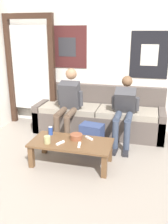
{
  "coord_description": "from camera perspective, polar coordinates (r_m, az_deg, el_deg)",
  "views": [
    {
      "loc": [
        0.65,
        -2.29,
        1.85
      ],
      "look_at": [
        -0.27,
        1.22,
        0.66
      ],
      "focal_mm": 40.0,
      "sensor_mm": 36.0,
      "label": 1
    }
  ],
  "objects": [
    {
      "name": "wall_back",
      "position": [
        4.8,
        6.87,
        11.21
      ],
      "size": [
        10.0,
        0.07,
        2.55
      ],
      "color": "white",
      "rests_on": "ground_plane"
    },
    {
      "name": "drink_can_blue",
      "position": [
        3.79,
        -7.65,
        -4.28
      ],
      "size": [
        0.07,
        0.07,
        0.12
      ],
      "color": "#28479E",
      "rests_on": "coffee_table"
    },
    {
      "name": "couch",
      "position": [
        4.7,
        3.43,
        -1.19
      ],
      "size": [
        2.37,
        0.74,
        0.85
      ],
      "color": "#564C47",
      "rests_on": "ground_plane"
    },
    {
      "name": "game_controller_near_left",
      "position": [
        3.63,
        1.14,
        -5.98
      ],
      "size": [
        0.14,
        0.11,
        0.03
      ],
      "color": "white",
      "rests_on": "coffee_table"
    },
    {
      "name": "game_controller_near_right",
      "position": [
        3.5,
        -5.42,
        -7.04
      ],
      "size": [
        0.09,
        0.14,
        0.03
      ],
      "color": "white",
      "rests_on": "coffee_table"
    },
    {
      "name": "person_seated_adult",
      "position": [
        4.34,
        -3.63,
        2.32
      ],
      "size": [
        0.47,
        0.85,
        1.22
      ],
      "color": "brown",
      "rests_on": "ground_plane"
    },
    {
      "name": "backpack",
      "position": [
        4.08,
        1.73,
        -5.72
      ],
      "size": [
        0.39,
        0.32,
        0.41
      ],
      "color": "navy",
      "rests_on": "ground_plane"
    },
    {
      "name": "coffee_table",
      "position": [
        3.58,
        -2.93,
        -7.64
      ],
      "size": [
        1.15,
        0.56,
        0.35
      ],
      "color": "brown",
      "rests_on": "ground_plane"
    },
    {
      "name": "door_frame",
      "position": [
        5.08,
        -12.09,
        10.43
      ],
      "size": [
        1.0,
        0.1,
        2.15
      ],
      "color": "#382319",
      "rests_on": "ground_plane"
    },
    {
      "name": "pillar_candle",
      "position": [
        3.51,
        -8.38,
        -6.29
      ],
      "size": [
        0.09,
        0.09,
        0.12
      ],
      "color": "tan",
      "rests_on": "coffee_table"
    },
    {
      "name": "ground_plane",
      "position": [
        3.01,
        -1.02,
        -19.64
      ],
      "size": [
        18.0,
        18.0,
        0.0
      ],
      "primitive_type": "plane",
      "color": "gray"
    },
    {
      "name": "game_controller_far_center",
      "position": [
        3.43,
        -1.08,
        -7.5
      ],
      "size": [
        0.06,
        0.15,
        0.03
      ],
      "color": "white",
      "rests_on": "coffee_table"
    },
    {
      "name": "person_seated_teen",
      "position": [
        4.19,
        9.22,
        0.84
      ],
      "size": [
        0.47,
        0.89,
        1.12
      ],
      "color": "#384256",
      "rests_on": "ground_plane"
    },
    {
      "name": "ceramic_bowl",
      "position": [
        3.61,
        -1.77,
        -5.57
      ],
      "size": [
        0.18,
        0.18,
        0.08
      ],
      "color": "brown",
      "rests_on": "coffee_table"
    }
  ]
}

